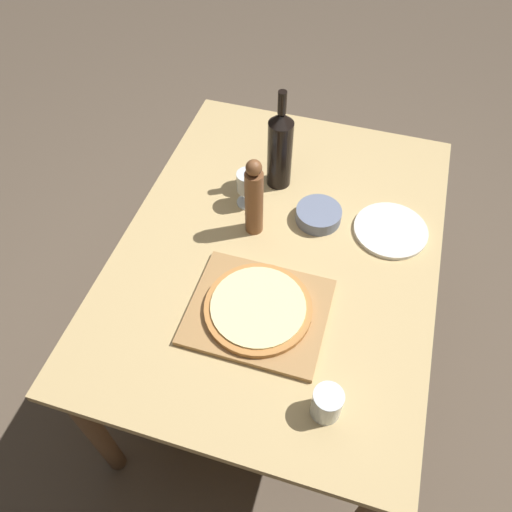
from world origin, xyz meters
TOP-DOWN VIEW (x-y plane):
  - ground_plane at (0.00, 0.00)m, footprint 12.00×12.00m
  - dining_table at (0.00, 0.00)m, footprint 0.99×1.33m
  - cutting_board at (0.01, -0.26)m, footprint 0.39×0.33m
  - pizza at (0.01, -0.26)m, footprint 0.31×0.31m
  - wine_bottle at (-0.08, 0.28)m, footprint 0.08×0.08m
  - pepper_mill at (-0.10, 0.05)m, footprint 0.06×0.06m
  - wine_glass at (-0.15, 0.15)m, footprint 0.08×0.08m
  - small_bowl at (0.09, 0.14)m, footprint 0.15×0.15m
  - drinking_tumbler at (0.25, -0.48)m, footprint 0.08×0.08m
  - dinner_plate at (0.33, 0.16)m, footprint 0.24×0.24m

SIDE VIEW (x-z plane):
  - ground_plane at x=0.00m, z-range 0.00..0.00m
  - dining_table at x=0.00m, z-range 0.27..0.99m
  - dinner_plate at x=0.33m, z-range 0.72..0.74m
  - cutting_board at x=0.01m, z-range 0.72..0.74m
  - small_bowl at x=0.09m, z-range 0.72..0.77m
  - pizza at x=0.01m, z-range 0.74..0.76m
  - drinking_tumbler at x=0.25m, z-range 0.72..0.82m
  - wine_glass at x=-0.15m, z-range 0.75..0.88m
  - pepper_mill at x=-0.10m, z-range 0.72..1.00m
  - wine_bottle at x=-0.08m, z-range 0.69..1.05m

